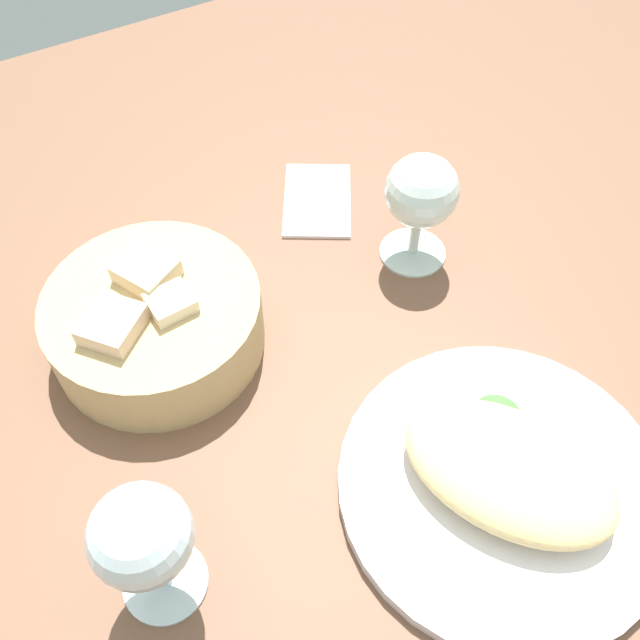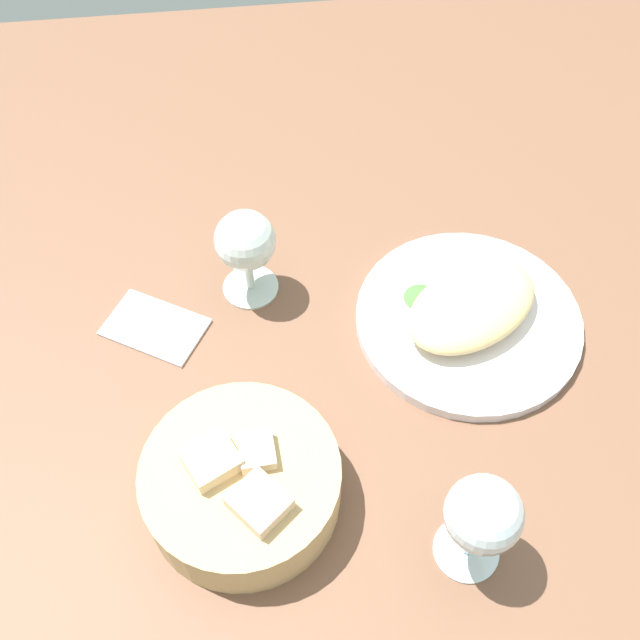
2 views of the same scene
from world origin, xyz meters
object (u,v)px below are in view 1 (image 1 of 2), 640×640
(wine_glass_near, at_px, (421,196))
(bread_basket, at_px, (154,321))
(wine_glass_far, at_px, (143,540))
(plate, at_px, (502,485))
(folded_napkin, at_px, (317,199))

(wine_glass_near, bearing_deg, bread_basket, 84.92)
(wine_glass_near, relative_size, wine_glass_far, 0.93)
(wine_glass_far, bearing_deg, wine_glass_near, -62.12)
(plate, distance_m, wine_glass_far, 0.28)
(bread_basket, xyz_separation_m, folded_napkin, (0.09, -0.21, -0.03))
(wine_glass_far, relative_size, folded_napkin, 1.15)
(bread_basket, relative_size, wine_glass_far, 1.48)
(plate, xyz_separation_m, folded_napkin, (0.36, -0.04, -0.00))
(wine_glass_near, bearing_deg, wine_glass_far, 117.88)
(bread_basket, distance_m, wine_glass_near, 0.26)
(bread_basket, bearing_deg, plate, -146.23)
(folded_napkin, bearing_deg, wine_glass_near, 52.77)
(plate, bearing_deg, folded_napkin, -5.95)
(wine_glass_near, height_order, folded_napkin, wine_glass_near)
(wine_glass_near, relative_size, folded_napkin, 1.07)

